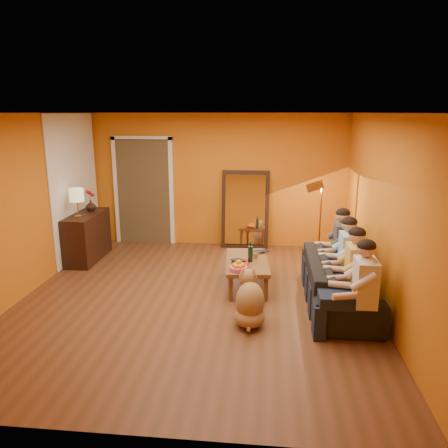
# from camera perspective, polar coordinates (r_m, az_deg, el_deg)

# --- Properties ---
(room_shell) EXTENTS (5.00, 5.50, 2.60)m
(room_shell) POSITION_cam_1_polar(r_m,az_deg,el_deg) (6.32, -3.28, 2.42)
(room_shell) COLOR brown
(room_shell) RESTS_ON ground
(white_accent) EXTENTS (0.02, 1.90, 2.58)m
(white_accent) POSITION_cam_1_polar(r_m,az_deg,el_deg) (8.35, -18.87, 4.61)
(white_accent) COLOR white
(white_accent) RESTS_ON wall_left
(doorway_recess) EXTENTS (1.06, 0.30, 2.10)m
(doorway_recess) POSITION_cam_1_polar(r_m,az_deg,el_deg) (9.05, -10.22, 4.26)
(doorway_recess) COLOR #3F2D19
(doorway_recess) RESTS_ON floor
(door_jamb_left) EXTENTS (0.08, 0.06, 2.20)m
(door_jamb_left) POSITION_cam_1_polar(r_m,az_deg,el_deg) (9.11, -13.89, 4.13)
(door_jamb_left) COLOR white
(door_jamb_left) RESTS_ON wall_back
(door_jamb_right) EXTENTS (0.08, 0.06, 2.20)m
(door_jamb_right) POSITION_cam_1_polar(r_m,az_deg,el_deg) (8.80, -6.86, 4.09)
(door_jamb_right) COLOR white
(door_jamb_right) RESTS_ON wall_back
(door_header) EXTENTS (1.22, 0.06, 0.08)m
(door_header) POSITION_cam_1_polar(r_m,az_deg,el_deg) (8.82, -10.75, 10.98)
(door_header) COLOR white
(door_header) RESTS_ON wall_back
(mirror_frame) EXTENTS (0.92, 0.27, 1.51)m
(mirror_frame) POSITION_cam_1_polar(r_m,az_deg,el_deg) (8.58, 2.79, 1.93)
(mirror_frame) COLOR black
(mirror_frame) RESTS_ON floor
(mirror_glass) EXTENTS (0.78, 0.21, 1.35)m
(mirror_glass) POSITION_cam_1_polar(r_m,az_deg,el_deg) (8.54, 2.77, 1.88)
(mirror_glass) COLOR white
(mirror_glass) RESTS_ON mirror_frame
(sideboard) EXTENTS (0.44, 1.18, 0.85)m
(sideboard) POSITION_cam_1_polar(r_m,az_deg,el_deg) (8.26, -17.40, -1.60)
(sideboard) COLOR black
(sideboard) RESTS_ON floor
(table_lamp) EXTENTS (0.24, 0.24, 0.51)m
(table_lamp) POSITION_cam_1_polar(r_m,az_deg,el_deg) (7.84, -18.62, 2.58)
(table_lamp) COLOR beige
(table_lamp) RESTS_ON sideboard
(sofa) EXTENTS (2.19, 0.86, 0.64)m
(sofa) POSITION_cam_1_polar(r_m,az_deg,el_deg) (6.35, 14.72, -7.22)
(sofa) COLOR black
(sofa) RESTS_ON floor
(coffee_table) EXTENTS (0.72, 1.27, 0.42)m
(coffee_table) POSITION_cam_1_polar(r_m,az_deg,el_deg) (6.74, 3.02, -6.45)
(coffee_table) COLOR brown
(coffee_table) RESTS_ON floor
(floor_lamp) EXTENTS (0.32, 0.26, 1.44)m
(floor_lamp) POSITION_cam_1_polar(r_m,az_deg,el_deg) (7.80, 12.44, 0.04)
(floor_lamp) COLOR #BE8537
(floor_lamp) RESTS_ON floor
(dog) EXTENTS (0.43, 0.63, 0.71)m
(dog) POSITION_cam_1_polar(r_m,az_deg,el_deg) (5.55, 3.41, -9.58)
(dog) COLOR #9E7347
(dog) RESTS_ON floor
(person_far_left) EXTENTS (0.70, 0.44, 1.22)m
(person_far_left) POSITION_cam_1_polar(r_m,az_deg,el_deg) (5.36, 17.89, -8.24)
(person_far_left) COLOR beige
(person_far_left) RESTS_ON sofa
(person_mid_left) EXTENTS (0.70, 0.44, 1.22)m
(person_mid_left) POSITION_cam_1_polar(r_m,az_deg,el_deg) (5.86, 16.81, -6.19)
(person_mid_left) COLOR gold
(person_mid_left) RESTS_ON sofa
(person_mid_right) EXTENTS (0.70, 0.44, 1.22)m
(person_mid_right) POSITION_cam_1_polar(r_m,az_deg,el_deg) (6.37, 15.91, -4.47)
(person_mid_right) COLOR #91C2E0
(person_mid_right) RESTS_ON sofa
(person_far_right) EXTENTS (0.70, 0.44, 1.22)m
(person_far_right) POSITION_cam_1_polar(r_m,az_deg,el_deg) (6.88, 15.15, -3.00)
(person_far_right) COLOR #35343A
(person_far_right) RESTS_ON sofa
(fruit_bowl) EXTENTS (0.26, 0.26, 0.16)m
(fruit_bowl) POSITION_cam_1_polar(r_m,az_deg,el_deg) (6.23, 1.92, -5.40)
(fruit_bowl) COLOR #DB4D7B
(fruit_bowl) RESTS_ON coffee_table
(wine_bottle) EXTENTS (0.07, 0.07, 0.31)m
(wine_bottle) POSITION_cam_1_polar(r_m,az_deg,el_deg) (6.57, 3.48, -3.65)
(wine_bottle) COLOR black
(wine_bottle) RESTS_ON coffee_table
(tumbler) EXTENTS (0.09, 0.09, 0.09)m
(tumbler) POSITION_cam_1_polar(r_m,az_deg,el_deg) (6.77, 4.12, -4.12)
(tumbler) COLOR #B27F3F
(tumbler) RESTS_ON coffee_table
(laptop) EXTENTS (0.40, 0.32, 0.03)m
(laptop) POSITION_cam_1_polar(r_m,az_deg,el_deg) (6.99, 4.67, -3.76)
(laptop) COLOR black
(laptop) RESTS_ON coffee_table
(book_lower) EXTENTS (0.25, 0.27, 0.02)m
(book_lower) POSITION_cam_1_polar(r_m,az_deg,el_deg) (6.49, 1.36, -5.21)
(book_lower) COLOR black
(book_lower) RESTS_ON coffee_table
(book_mid) EXTENTS (0.20, 0.27, 0.02)m
(book_mid) POSITION_cam_1_polar(r_m,az_deg,el_deg) (6.49, 1.46, -5.02)
(book_mid) COLOR #AA1316
(book_mid) RESTS_ON book_lower
(book_upper) EXTENTS (0.24, 0.24, 0.02)m
(book_upper) POSITION_cam_1_polar(r_m,az_deg,el_deg) (6.47, 1.36, -4.91)
(book_upper) COLOR black
(book_upper) RESTS_ON book_mid
(vase) EXTENTS (0.19, 0.19, 0.20)m
(vase) POSITION_cam_1_polar(r_m,az_deg,el_deg) (8.36, -17.01, 2.31)
(vase) COLOR black
(vase) RESTS_ON sideboard
(flowers) EXTENTS (0.17, 0.17, 0.39)m
(flowers) POSITION_cam_1_polar(r_m,az_deg,el_deg) (8.32, -17.12, 3.77)
(flowers) COLOR #AA1316
(flowers) RESTS_ON vase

